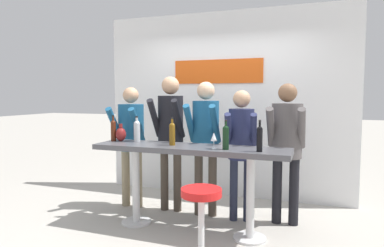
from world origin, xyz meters
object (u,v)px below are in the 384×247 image
(person_far_left, at_px, (131,133))
(decorative_vase, at_px, (121,134))
(bar_stool, at_px, (201,214))
(wine_bottle_4, at_px, (113,129))
(person_center, at_px, (241,140))
(wine_bottle_1, at_px, (260,138))
(wine_bottle_2, at_px, (137,130))
(wine_glass_0, at_px, (214,137))
(wine_bottle_3, at_px, (172,133))
(person_left, at_px, (170,127))
(tasting_table, at_px, (190,161))
(wine_bottle_0, at_px, (226,136))
(person_center_left, at_px, (205,133))
(person_center_right, at_px, (287,138))

(person_far_left, height_order, decorative_vase, person_far_left)
(bar_stool, relative_size, decorative_vase, 3.20)
(wine_bottle_4, relative_size, decorative_vase, 1.48)
(wine_bottle_4, xyz_separation_m, decorative_vase, (0.09, 0.02, -0.06))
(person_center, bearing_deg, wine_bottle_1, -72.58)
(wine_bottle_2, height_order, wine_glass_0, wine_bottle_2)
(wine_bottle_3, xyz_separation_m, wine_bottle_4, (-0.84, 0.08, 0.00))
(person_left, bearing_deg, person_center, -7.69)
(tasting_table, height_order, person_center, person_center)
(person_left, xyz_separation_m, wine_bottle_1, (1.28, -0.67, -0.00))
(person_far_left, relative_size, wine_bottle_0, 5.29)
(person_far_left, distance_m, wine_bottle_2, 0.54)
(bar_stool, height_order, wine_bottle_2, wine_bottle_2)
(person_center_left, distance_m, person_center_right, 1.00)
(person_center, relative_size, wine_bottle_2, 5.12)
(tasting_table, bearing_deg, wine_bottle_1, -8.31)
(tasting_table, distance_m, decorative_vase, 0.99)
(wine_bottle_1, bearing_deg, bar_stool, -128.21)
(decorative_vase, bearing_deg, wine_bottle_1, -6.80)
(decorative_vase, bearing_deg, person_far_left, 104.33)
(person_left, xyz_separation_m, decorative_vase, (-0.47, -0.46, -0.06))
(decorative_vase, bearing_deg, wine_bottle_2, 6.16)
(wine_bottle_2, height_order, wine_bottle_3, wine_bottle_3)
(tasting_table, xyz_separation_m, person_center_right, (1.01, 0.58, 0.24))
(person_center_left, height_order, wine_bottle_4, person_center_left)
(bar_stool, height_order, wine_glass_0, wine_glass_0)
(bar_stool, relative_size, person_center_left, 0.41)
(bar_stool, relative_size, wine_bottle_2, 2.23)
(wine_bottle_2, relative_size, wine_bottle_4, 0.97)
(tasting_table, bearing_deg, person_center, 46.09)
(person_far_left, xyz_separation_m, person_center_right, (2.08, 0.05, 0.02))
(person_left, distance_m, wine_bottle_1, 1.45)
(person_center_left, bearing_deg, person_center, -7.01)
(wine_bottle_1, height_order, wine_bottle_3, wine_bottle_1)
(bar_stool, bearing_deg, wine_bottle_3, 130.92)
(tasting_table, relative_size, wine_bottle_2, 7.11)
(person_center_left, relative_size, person_center, 1.07)
(tasting_table, distance_m, wine_bottle_1, 0.87)
(wine_bottle_3, bearing_deg, bar_stool, -49.08)
(wine_bottle_0, relative_size, wine_bottle_3, 0.98)
(wine_bottle_3, bearing_deg, decorative_vase, 172.01)
(bar_stool, relative_size, wine_bottle_1, 2.17)
(person_left, distance_m, wine_bottle_4, 0.75)
(person_far_left, relative_size, wine_bottle_2, 5.28)
(wine_bottle_1, distance_m, wine_bottle_2, 1.56)
(person_center_left, relative_size, wine_bottle_1, 5.31)
(person_far_left, height_order, wine_bottle_2, person_far_left)
(person_center_right, relative_size, wine_bottle_3, 5.29)
(person_left, xyz_separation_m, person_center, (0.96, -0.05, -0.12))
(wine_bottle_3, bearing_deg, wine_bottle_2, 166.42)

